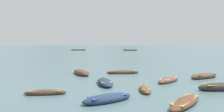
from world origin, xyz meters
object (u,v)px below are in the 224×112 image
(rowboat_9, at_px, (221,87))
(rowboat_0, at_px, (105,82))
(rowboat_11, at_px, (108,99))
(rowboat_3, at_px, (204,76))
(rowboat_8, at_px, (145,89))
(rowboat_7, at_px, (45,93))
(ferry_0, at_px, (130,50))
(ferry_1, at_px, (79,50))
(rowboat_2, at_px, (185,102))
(rowboat_6, at_px, (123,72))
(rowboat_10, at_px, (169,80))
(rowboat_4, at_px, (81,73))

(rowboat_9, bearing_deg, rowboat_0, 169.64)
(rowboat_11, bearing_deg, rowboat_3, 46.01)
(rowboat_8, height_order, rowboat_11, rowboat_11)
(rowboat_3, height_order, rowboat_7, rowboat_3)
(rowboat_11, distance_m, ferry_0, 123.30)
(ferry_0, bearing_deg, ferry_1, 174.27)
(rowboat_7, height_order, ferry_0, ferry_0)
(rowboat_8, bearing_deg, rowboat_9, 7.62)
(rowboat_8, distance_m, rowboat_9, 6.51)
(rowboat_0, xyz_separation_m, ferry_0, (4.63, 117.21, 0.24))
(rowboat_2, relative_size, ferry_0, 0.47)
(rowboat_7, xyz_separation_m, rowboat_9, (14.19, 2.59, 0.09))
(rowboat_6, xyz_separation_m, ferry_1, (-32.47, 113.20, 0.27))
(rowboat_6, xyz_separation_m, rowboat_9, (8.46, -9.41, 0.06))
(rowboat_6, xyz_separation_m, rowboat_10, (4.82, -5.75, 0.01))
(rowboat_0, bearing_deg, rowboat_8, -36.93)
(rowboat_9, height_order, rowboat_11, rowboat_9)
(rowboat_11, xyz_separation_m, ferry_0, (3.84, 123.24, 0.25))
(rowboat_7, xyz_separation_m, rowboat_11, (4.94, -1.60, 0.05))
(rowboat_4, xyz_separation_m, ferry_1, (-27.14, 114.39, 0.21))
(rowboat_3, relative_size, rowboat_8, 1.41)
(rowboat_7, height_order, rowboat_8, rowboat_8)
(rowboat_6, xyz_separation_m, ferry_0, (3.04, 109.63, 0.27))
(rowboat_3, bearing_deg, ferry_1, 109.80)
(rowboat_2, xyz_separation_m, rowboat_7, (-9.93, 1.99, -0.02))
(rowboat_6, bearing_deg, rowboat_2, -73.28)
(rowboat_3, bearing_deg, rowboat_10, -149.48)
(rowboat_2, bearing_deg, rowboat_6, 106.72)
(rowboat_2, xyz_separation_m, rowboat_3, (5.18, 10.93, 0.06))
(rowboat_10, xyz_separation_m, rowboat_11, (-5.62, -7.85, 0.01))
(rowboat_0, relative_size, rowboat_9, 1.04)
(rowboat_6, bearing_deg, rowboat_11, -93.34)
(rowboat_11, height_order, ferry_0, ferry_0)
(rowboat_6, bearing_deg, rowboat_3, -18.04)
(rowboat_2, xyz_separation_m, rowboat_9, (4.26, 4.58, 0.08))
(rowboat_6, bearing_deg, rowboat_8, -78.96)
(rowboat_9, xyz_separation_m, rowboat_10, (-3.64, 3.66, -0.05))
(rowboat_6, height_order, rowboat_8, rowboat_6)
(rowboat_4, height_order, rowboat_11, rowboat_4)
(rowboat_3, bearing_deg, rowboat_9, -98.31)
(rowboat_0, xyz_separation_m, rowboat_3, (10.98, 4.52, 0.02))
(rowboat_2, distance_m, rowboat_7, 10.13)
(rowboat_0, bearing_deg, rowboat_11, -82.50)
(rowboat_10, relative_size, ferry_0, 0.42)
(rowboat_3, bearing_deg, rowboat_7, -149.40)
(rowboat_3, bearing_deg, rowboat_6, 161.96)
(rowboat_11, bearing_deg, rowboat_2, -4.42)
(rowboat_2, xyz_separation_m, rowboat_4, (-9.53, 12.80, 0.07))
(rowboat_2, bearing_deg, rowboat_10, 85.71)
(rowboat_2, bearing_deg, rowboat_7, 168.67)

